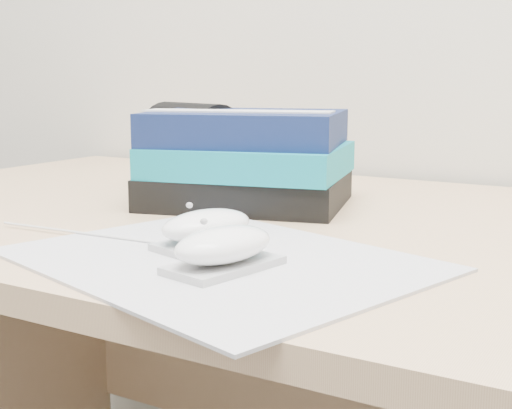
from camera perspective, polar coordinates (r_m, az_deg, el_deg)
The scene contains 7 objects.
desk at distance 1.03m, azimuth 8.79°, elevation -13.76°, with size 1.60×0.80×0.73m.
mousepad at distance 0.71m, azimuth -3.02°, elevation -4.44°, with size 0.39×0.31×0.00m, color #9898A0.
mouse_rear at distance 0.75m, azimuth -3.96°, elevation -1.93°, with size 0.09×0.12×0.05m.
mouse_front at distance 0.66m, azimuth -2.60°, elevation -3.52°, with size 0.08×0.12×0.05m.
usb_cable at distance 0.84m, azimuth -14.04°, elevation -2.19°, with size 0.00×0.00×0.23m, color silver.
book_stack at distance 1.01m, azimuth -0.68°, elevation 3.67°, with size 0.32×0.28×0.13m.
pouch at distance 1.14m, azimuth -5.16°, elevation 4.51°, with size 0.17×0.14×0.14m.
Camera 1 is at (0.34, 0.77, 0.91)m, focal length 50.00 mm.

